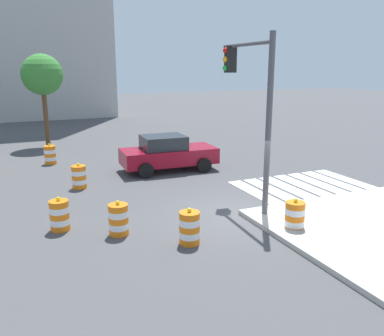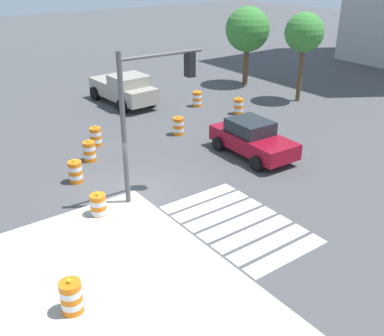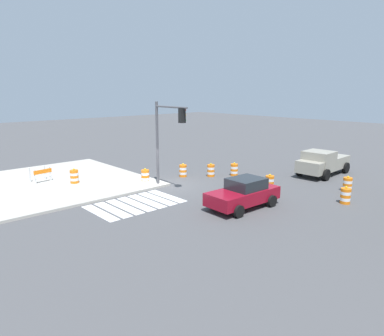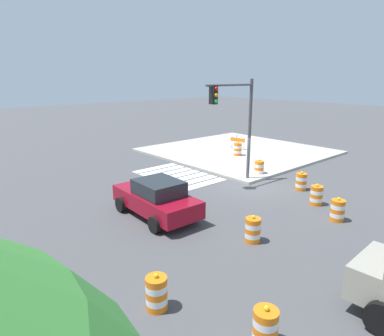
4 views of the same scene
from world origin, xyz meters
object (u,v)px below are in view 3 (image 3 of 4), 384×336
(sports_car, at_px, (244,193))
(traffic_barrel_lane_center, at_px, (234,170))
(construction_barricade, at_px, (42,174))
(traffic_light_pole, at_px, (167,130))
(traffic_barrel_crosswalk_end, at_px, (183,171))
(traffic_barrel_median_near, at_px, (145,176))
(pickup_truck, at_px, (322,163))
(traffic_barrel_median_far, at_px, (211,170))
(traffic_barrel_on_sidewalk, at_px, (74,176))
(traffic_barrel_opposite_curb, at_px, (345,196))
(traffic_barrel_far_curb, at_px, (270,182))
(traffic_barrel_near_corner, at_px, (347,184))

(sports_car, relative_size, traffic_barrel_lane_center, 4.28)
(construction_barricade, distance_m, traffic_light_pole, 9.47)
(sports_car, height_order, traffic_light_pole, traffic_light_pole)
(traffic_barrel_crosswalk_end, relative_size, traffic_barrel_median_near, 1.00)
(pickup_truck, bearing_deg, construction_barricade, -35.00)
(traffic_barrel_median_far, height_order, traffic_barrel_lane_center, same)
(pickup_truck, relative_size, traffic_barrel_crosswalk_end, 5.11)
(traffic_barrel_crosswalk_end, distance_m, traffic_light_pole, 4.95)
(construction_barricade, bearing_deg, traffic_light_pole, 129.24)
(traffic_barrel_on_sidewalk, bearing_deg, traffic_light_pole, 129.10)
(traffic_barrel_median_far, relative_size, traffic_barrel_on_sidewalk, 1.00)
(sports_car, xyz_separation_m, traffic_barrel_opposite_curb, (-4.85, 3.50, -0.36))
(construction_barricade, bearing_deg, traffic_barrel_on_sidewalk, 129.63)
(traffic_barrel_far_curb, bearing_deg, traffic_barrel_lane_center, -105.79)
(pickup_truck, distance_m, traffic_barrel_lane_center, 6.71)
(sports_car, distance_m, traffic_barrel_crosswalk_end, 7.99)
(sports_car, height_order, traffic_barrel_opposite_curb, sports_car)
(traffic_barrel_far_curb, height_order, traffic_barrel_lane_center, same)
(traffic_barrel_opposite_curb, xyz_separation_m, traffic_barrel_on_sidewalk, (9.74, -14.31, 0.15))
(sports_car, bearing_deg, traffic_barrel_near_corner, 161.86)
(traffic_barrel_lane_center, bearing_deg, traffic_barrel_median_near, -24.67)
(pickup_truck, relative_size, traffic_barrel_far_curb, 5.11)
(sports_car, relative_size, pickup_truck, 0.84)
(traffic_barrel_on_sidewalk, bearing_deg, traffic_barrel_crosswalk_end, 156.13)
(traffic_barrel_lane_center, xyz_separation_m, traffic_light_pole, (6.08, -0.44, 3.46))
(sports_car, distance_m, traffic_barrel_opposite_curb, 5.99)
(traffic_barrel_on_sidewalk, bearing_deg, traffic_barrel_far_curb, 133.37)
(pickup_truck, distance_m, traffic_barrel_on_sidewalk, 18.19)
(pickup_truck, bearing_deg, traffic_barrel_far_curb, -2.97)
(traffic_barrel_median_near, bearing_deg, pickup_truck, 147.24)
(traffic_barrel_lane_center, bearing_deg, traffic_barrel_near_corner, 105.36)
(traffic_light_pole, bearing_deg, sports_car, 97.62)
(traffic_barrel_far_curb, relative_size, traffic_barrel_lane_center, 1.00)
(pickup_truck, height_order, traffic_barrel_on_sidewalk, pickup_truck)
(pickup_truck, xyz_separation_m, traffic_barrel_near_corner, (2.92, 3.35, -0.52))
(traffic_barrel_opposite_curb, distance_m, traffic_barrel_on_sidewalk, 17.31)
(traffic_barrel_median_near, xyz_separation_m, construction_barricade, (5.52, -4.50, 0.27))
(traffic_barrel_median_far, relative_size, construction_barricade, 0.76)
(construction_barricade, bearing_deg, traffic_barrel_near_corner, 132.55)
(construction_barricade, height_order, traffic_light_pole, traffic_light_pole)
(traffic_barrel_median_far, xyz_separation_m, traffic_barrel_opposite_curb, (-1.04, 9.81, 0.00))
(traffic_barrel_median_near, relative_size, traffic_barrel_median_far, 1.00)
(traffic_barrel_far_curb, bearing_deg, construction_barricade, -47.20)
(sports_car, height_order, traffic_barrel_median_far, sports_car)
(pickup_truck, xyz_separation_m, construction_barricade, (16.77, -11.74, -0.25))
(traffic_barrel_median_near, relative_size, traffic_barrel_opposite_curb, 1.00)
(traffic_barrel_lane_center, xyz_separation_m, construction_barricade, (11.72, -7.35, 0.27))
(traffic_barrel_lane_center, height_order, traffic_barrel_opposite_curb, same)
(traffic_barrel_crosswalk_end, distance_m, traffic_barrel_lane_center, 3.91)
(construction_barricade, bearing_deg, sports_car, 116.87)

